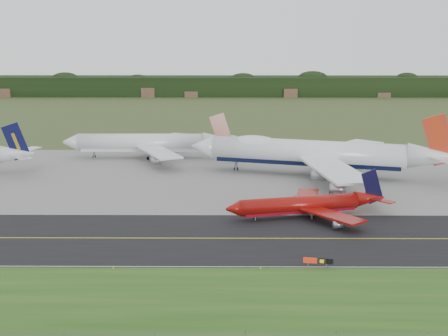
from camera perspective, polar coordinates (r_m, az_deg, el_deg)
ground at (r=130.62m, az=4.05°, el=-5.87°), size 600.00×600.00×0.00m
grass_verge at (r=98.13m, az=5.35°, el=-12.33°), size 400.00×30.00×0.01m
taxiway at (r=126.83m, az=4.16°, el=-6.43°), size 400.00×32.00×0.02m
apron at (r=179.66m, az=3.04°, el=-0.72°), size 400.00×78.00×0.01m
taxiway_centreline at (r=126.83m, az=4.16°, el=-6.42°), size 400.00×0.40×0.00m
taxiway_edge_line at (r=112.32m, az=4.67°, el=-8.99°), size 400.00×0.25×0.00m
horizon_treeline at (r=399.13m, az=1.59°, el=7.41°), size 700.00×25.00×12.00m
jet_ba_747 at (r=180.06m, az=8.47°, el=1.33°), size 75.95×61.62×19.38m
jet_red_737 at (r=141.43m, az=7.71°, el=-3.31°), size 37.40×29.91×10.21m
jet_star_tail at (r=204.93m, az=-6.78°, el=2.28°), size 56.41×47.43×14.94m
taxiway_sign at (r=112.53m, az=8.59°, el=-8.40°), size 5.20×1.05×1.75m
edge_marker_left at (r=112.83m, az=-10.10°, el=-8.93°), size 0.16×0.16×0.50m
edge_marker_center at (r=111.15m, az=3.36°, el=-9.09°), size 0.16×0.16×0.50m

